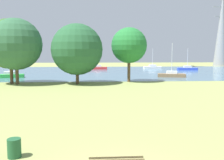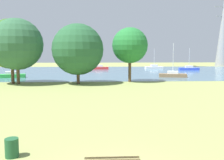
# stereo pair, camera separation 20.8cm
# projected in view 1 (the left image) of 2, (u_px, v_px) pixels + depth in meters

# --- Properties ---
(ground_plane) EXTENTS (160.00, 160.00, 0.00)m
(ground_plane) POSITION_uv_depth(u_px,v_px,m) (103.00, 89.00, 30.14)
(ground_plane) COLOR #8C9351
(litter_bin) EXTENTS (0.56, 0.56, 0.80)m
(litter_bin) POSITION_uv_depth(u_px,v_px,m) (14.00, 148.00, 10.59)
(litter_bin) COLOR #1E512D
(litter_bin) RESTS_ON ground
(water_surface) EXTENTS (140.00, 40.00, 0.02)m
(water_surface) POSITION_uv_depth(u_px,v_px,m) (100.00, 72.00, 57.93)
(water_surface) COLOR slate
(water_surface) RESTS_ON ground
(sailboat_brown) EXTENTS (5.00, 2.37, 6.01)m
(sailboat_brown) POSITION_uv_depth(u_px,v_px,m) (172.00, 75.00, 45.07)
(sailboat_brown) COLOR brown
(sailboat_brown) RESTS_ON water_surface
(sailboat_white) EXTENTS (4.88, 1.77, 5.40)m
(sailboat_white) POSITION_uv_depth(u_px,v_px,m) (152.00, 67.00, 68.35)
(sailboat_white) COLOR white
(sailboat_white) RESTS_ON water_surface
(sailboat_red) EXTENTS (4.84, 1.63, 5.30)m
(sailboat_red) POSITION_uv_depth(u_px,v_px,m) (98.00, 68.00, 65.89)
(sailboat_red) COLOR red
(sailboat_red) RESTS_ON water_surface
(sailboat_green) EXTENTS (4.99, 2.33, 5.75)m
(sailboat_green) POSITION_uv_depth(u_px,v_px,m) (10.00, 75.00, 43.95)
(sailboat_green) COLOR green
(sailboat_green) RESTS_ON water_surface
(sailboat_blue) EXTENTS (4.87, 1.73, 5.36)m
(sailboat_blue) POSITION_uv_depth(u_px,v_px,m) (187.00, 68.00, 62.62)
(sailboat_blue) COLOR blue
(sailboat_blue) RESTS_ON water_surface
(tree_mid_shore) EXTENTS (6.95, 6.95, 9.02)m
(tree_mid_shore) POSITION_uv_depth(u_px,v_px,m) (10.00, 44.00, 35.06)
(tree_mid_shore) COLOR brown
(tree_mid_shore) RESTS_ON ground
(tree_east_near) EXTENTS (7.07, 7.07, 9.03)m
(tree_east_near) POSITION_uv_depth(u_px,v_px,m) (16.00, 44.00, 34.48)
(tree_east_near) COLOR brown
(tree_east_near) RESTS_ON ground
(tree_east_far) EXTENTS (7.12, 7.12, 8.36)m
(tree_east_far) POSITION_uv_depth(u_px,v_px,m) (77.00, 49.00, 35.00)
(tree_east_far) COLOR brown
(tree_east_far) RESTS_ON ground
(tree_west_far) EXTENTS (5.25, 5.25, 8.05)m
(tree_west_far) POSITION_uv_depth(u_px,v_px,m) (129.00, 45.00, 37.29)
(tree_west_far) COLOR brown
(tree_west_far) RESTS_ON ground
(electricity_pylon) EXTENTS (6.40, 4.40, 23.74)m
(electricity_pylon) POSITION_uv_depth(u_px,v_px,m) (222.00, 29.00, 82.00)
(electricity_pylon) COLOR gray
(electricity_pylon) RESTS_ON ground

